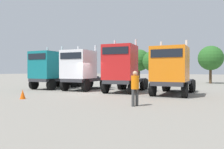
{
  "coord_description": "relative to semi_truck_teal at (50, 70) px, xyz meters",
  "views": [
    {
      "loc": [
        9.93,
        -14.95,
        1.83
      ],
      "look_at": [
        0.44,
        2.73,
        1.47
      ],
      "focal_mm": 35.18,
      "sensor_mm": 36.0,
      "label": 1
    }
  ],
  "objects": [
    {
      "name": "semi_truck_orange",
      "position": [
        12.03,
        0.07,
        -0.07
      ],
      "size": [
        2.77,
        6.44,
        4.11
      ],
      "rotation": [
        0.0,
        0.0,
        -1.54
      ],
      "color": "#333338",
      "rests_on": "ground"
    },
    {
      "name": "visitor_in_hivis",
      "position": [
        11.54,
        -5.87,
        -0.85
      ],
      "size": [
        0.52,
        0.52,
        1.81
      ],
      "rotation": [
        0.0,
        0.0,
        5.89
      ],
      "color": "#3F3F3F",
      "rests_on": "ground"
    },
    {
      "name": "oak_far_left",
      "position": [
        1.73,
        19.95,
        1.74
      ],
      "size": [
        3.81,
        3.81,
        5.56
      ],
      "color": "#4C3823",
      "rests_on": "ground"
    },
    {
      "name": "semi_truck_red",
      "position": [
        7.94,
        0.18,
        0.1
      ],
      "size": [
        3.25,
        6.35,
        4.48
      ],
      "rotation": [
        0.0,
        0.0,
        -1.45
      ],
      "color": "#333338",
      "rests_on": "ground"
    },
    {
      "name": "oak_far_centre",
      "position": [
        5.07,
        17.41,
        1.41
      ],
      "size": [
        3.31,
        3.31,
        4.99
      ],
      "color": "#4C3823",
      "rests_on": "ground"
    },
    {
      "name": "semi_truck_white",
      "position": [
        3.7,
        0.29,
        0.03
      ],
      "size": [
        3.04,
        6.1,
        4.23
      ],
      "rotation": [
        0.0,
        0.0,
        -1.48
      ],
      "color": "#333338",
      "rests_on": "ground"
    },
    {
      "name": "oak_far_right",
      "position": [
        13.43,
        17.7,
        1.7
      ],
      "size": [
        3.47,
        3.47,
        5.35
      ],
      "color": "#4C3823",
      "rests_on": "ground"
    },
    {
      "name": "ground",
      "position": [
        5.88,
        -1.39,
        -1.9
      ],
      "size": [
        200.0,
        200.0,
        0.0
      ],
      "primitive_type": "plane",
      "color": "gray"
    },
    {
      "name": "semi_truck_teal",
      "position": [
        0.0,
        0.0,
        0.0
      ],
      "size": [
        2.79,
        5.98,
        4.26
      ],
      "rotation": [
        0.0,
        0.0,
        -1.53
      ],
      "color": "#333338",
      "rests_on": "ground"
    },
    {
      "name": "traffic_cone_near",
      "position": [
        4.06,
        -6.65,
        -1.6
      ],
      "size": [
        0.36,
        0.36,
        0.61
      ],
      "primitive_type": "cone",
      "color": "#F2590C",
      "rests_on": "ground"
    }
  ]
}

